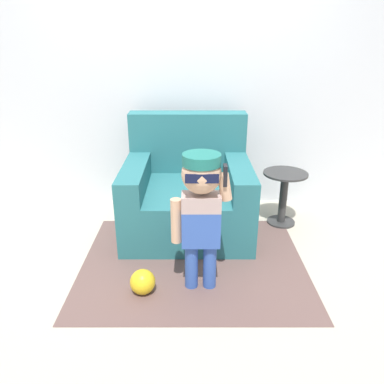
{
  "coord_description": "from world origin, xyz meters",
  "views": [
    {
      "loc": [
        0.13,
        -2.8,
        1.62
      ],
      "look_at": [
        0.14,
        -0.21,
        0.54
      ],
      "focal_mm": 35.0,
      "sensor_mm": 36.0,
      "label": 1
    }
  ],
  "objects": [
    {
      "name": "rug",
      "position": [
        0.14,
        -0.34,
        0.0
      ],
      "size": [
        1.7,
        1.41,
        0.01
      ],
      "color": "brown",
      "rests_on": "ground_plane"
    },
    {
      "name": "armchair",
      "position": [
        0.09,
        0.29,
        0.33
      ],
      "size": [
        1.08,
        1.04,
        0.98
      ],
      "color": "#286B70",
      "rests_on": "ground_plane"
    },
    {
      "name": "person_child",
      "position": [
        0.19,
        -0.63,
        0.64
      ],
      "size": [
        0.39,
        0.3,
        0.96
      ],
      "color": "#3356AD",
      "rests_on": "ground_plane"
    },
    {
      "name": "ground_plane",
      "position": [
        0.0,
        0.0,
        0.0
      ],
      "size": [
        10.0,
        10.0,
        0.0
      ],
      "primitive_type": "plane",
      "color": "#BCB29E"
    },
    {
      "name": "toy_ball",
      "position": [
        -0.2,
        -0.7,
        0.09
      ],
      "size": [
        0.17,
        0.17,
        0.17
      ],
      "color": "yellow",
      "rests_on": "ground_plane"
    },
    {
      "name": "wall_back",
      "position": [
        0.0,
        0.88,
        1.3
      ],
      "size": [
        10.0,
        0.05,
        2.6
      ],
      "color": "silver",
      "rests_on": "ground_plane"
    },
    {
      "name": "side_table",
      "position": [
        0.97,
        0.34,
        0.3
      ],
      "size": [
        0.4,
        0.4,
        0.5
      ],
      "color": "#333333",
      "rests_on": "ground_plane"
    }
  ]
}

